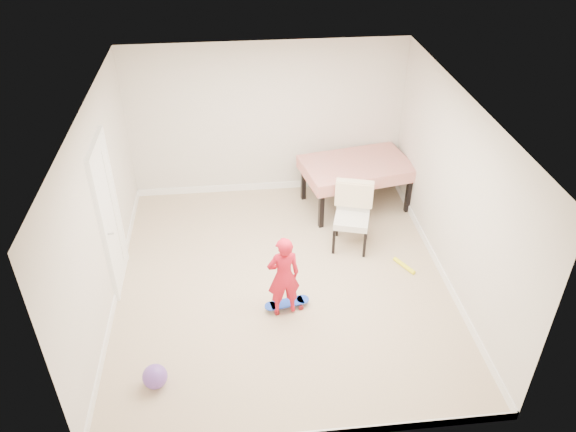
{
  "coord_description": "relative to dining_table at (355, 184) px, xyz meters",
  "views": [
    {
      "loc": [
        -0.56,
        -5.94,
        5.11
      ],
      "look_at": [
        0.1,
        0.2,
        0.95
      ],
      "focal_mm": 35.0,
      "sensor_mm": 36.0,
      "label": 1
    }
  ],
  "objects": [
    {
      "name": "dining_chair",
      "position": [
        -0.3,
        -1.12,
        0.11
      ],
      "size": [
        0.71,
        0.76,
        1.01
      ],
      "primitive_type": null,
      "rotation": [
        0.0,
        0.0,
        -0.29
      ],
      "color": "beige",
      "rests_on": "ground"
    },
    {
      "name": "wall_front",
      "position": [
        -1.39,
        -4.3,
        0.9
      ],
      "size": [
        4.5,
        0.04,
        2.6
      ],
      "primitive_type": "cube",
      "color": "beige",
      "rests_on": "ground"
    },
    {
      "name": "baseboard_left",
      "position": [
        -3.63,
        -1.82,
        -0.34
      ],
      "size": [
        0.02,
        5.0,
        0.12
      ],
      "primitive_type": "cube",
      "color": "white",
      "rests_on": "ground"
    },
    {
      "name": "balloon",
      "position": [
        -2.98,
        -3.45,
        -0.26
      ],
      "size": [
        0.28,
        0.28,
        0.28
      ],
      "primitive_type": "sphere",
      "color": "#6E47AB",
      "rests_on": "ground"
    },
    {
      "name": "child",
      "position": [
        -1.43,
        -2.44,
        0.17
      ],
      "size": [
        0.45,
        0.33,
        1.15
      ],
      "primitive_type": "imported",
      "rotation": [
        0.0,
        0.0,
        3.29
      ],
      "color": "red",
      "rests_on": "ground"
    },
    {
      "name": "baseboard_back",
      "position": [
        -1.39,
        0.67,
        -0.34
      ],
      "size": [
        4.5,
        0.02,
        0.12
      ],
      "primitive_type": "cube",
      "color": "white",
      "rests_on": "ground"
    },
    {
      "name": "dining_table",
      "position": [
        0.0,
        0.0,
        0.0
      ],
      "size": [
        1.87,
        1.37,
        0.8
      ],
      "primitive_type": null,
      "rotation": [
        0.0,
        0.0,
        0.19
      ],
      "color": "#B22009",
      "rests_on": "ground"
    },
    {
      "name": "ground",
      "position": [
        -1.39,
        -1.82,
        -0.4
      ],
      "size": [
        5.0,
        5.0,
        0.0
      ],
      "primitive_type": "plane",
      "color": "tan",
      "rests_on": "ground"
    },
    {
      "name": "ceiling",
      "position": [
        -1.39,
        -1.82,
        2.18
      ],
      "size": [
        4.5,
        5.0,
        0.04
      ],
      "primitive_type": "cube",
      "color": "silver",
      "rests_on": "wall_back"
    },
    {
      "name": "wall_left",
      "position": [
        -3.62,
        -1.82,
        0.9
      ],
      "size": [
        0.04,
        5.0,
        2.6
      ],
      "primitive_type": "cube",
      "color": "beige",
      "rests_on": "ground"
    },
    {
      "name": "wall_back",
      "position": [
        -1.39,
        0.66,
        0.9
      ],
      "size": [
        4.5,
        0.04,
        2.6
      ],
      "primitive_type": "cube",
      "color": "beige",
      "rests_on": "ground"
    },
    {
      "name": "door",
      "position": [
        -3.61,
        -1.52,
        0.63
      ],
      "size": [
        0.11,
        0.94,
        2.11
      ],
      "primitive_type": "cube",
      "color": "white",
      "rests_on": "ground"
    },
    {
      "name": "foam_toy",
      "position": [
        0.38,
        -1.71,
        -0.37
      ],
      "size": [
        0.24,
        0.38,
        0.06
      ],
      "primitive_type": "cylinder",
      "rotation": [
        1.57,
        0.0,
        0.49
      ],
      "color": "#FFFC1A",
      "rests_on": "ground"
    },
    {
      "name": "baseboard_right",
      "position": [
        0.85,
        -1.82,
        -0.34
      ],
      "size": [
        0.02,
        5.0,
        0.12
      ],
      "primitive_type": "cube",
      "color": "white",
      "rests_on": "ground"
    },
    {
      "name": "skateboard",
      "position": [
        -1.38,
        -2.36,
        -0.35
      ],
      "size": [
        0.63,
        0.33,
        0.09
      ],
      "primitive_type": null,
      "rotation": [
        0.0,
        0.0,
        0.2
      ],
      "color": "blue",
      "rests_on": "ground"
    },
    {
      "name": "wall_right",
      "position": [
        0.84,
        -1.82,
        0.9
      ],
      "size": [
        0.04,
        5.0,
        2.6
      ],
      "primitive_type": "cube",
      "color": "beige",
      "rests_on": "ground"
    }
  ]
}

